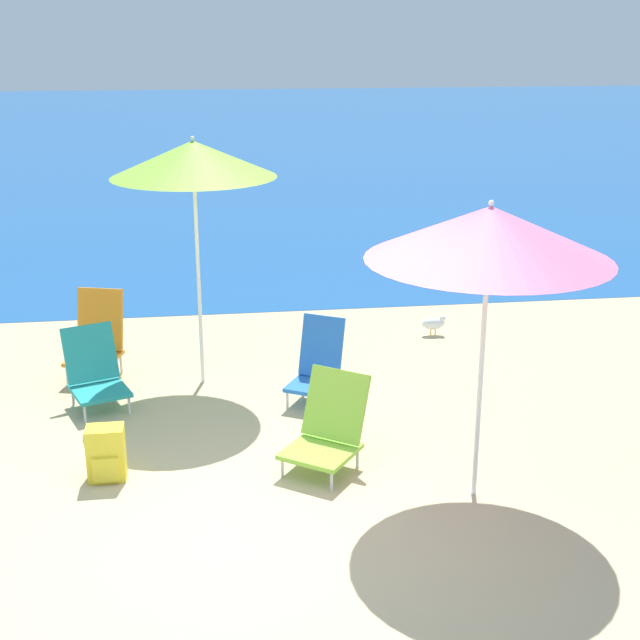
% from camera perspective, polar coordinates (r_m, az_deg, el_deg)
% --- Properties ---
extents(ground_plane, '(60.00, 60.00, 0.00)m').
position_cam_1_polar(ground_plane, '(6.40, -4.07, -12.92)').
color(ground_plane, '#C6B284').
extents(sea_water, '(60.00, 40.00, 0.01)m').
position_cam_1_polar(sea_water, '(30.48, -7.34, 11.95)').
color(sea_water, '#1E5699').
rests_on(sea_water, ground).
extents(beach_umbrella_lime, '(1.52, 1.52, 2.38)m').
position_cam_1_polar(beach_umbrella_lime, '(8.25, -8.12, 10.15)').
color(beach_umbrella_lime, white).
rests_on(beach_umbrella_lime, ground).
extents(beach_umbrella_pink, '(1.70, 1.70, 2.21)m').
position_cam_1_polar(beach_umbrella_pink, '(6.15, 10.79, 5.47)').
color(beach_umbrella_pink, white).
rests_on(beach_umbrella_pink, ground).
extents(beach_chair_blue, '(0.61, 0.66, 0.78)m').
position_cam_1_polar(beach_chair_blue, '(8.19, -0.15, -2.83)').
color(beach_chair_blue, silver).
rests_on(beach_chair_blue, ground).
extents(beach_chair_orange, '(0.60, 0.66, 0.86)m').
position_cam_1_polar(beach_chair_orange, '(9.03, -14.06, -1.05)').
color(beach_chair_orange, silver).
rests_on(beach_chair_orange, ground).
extents(beach_chair_lime, '(0.78, 0.81, 0.74)m').
position_cam_1_polar(beach_chair_lime, '(7.01, 0.53, -6.89)').
color(beach_chair_lime, silver).
rests_on(beach_chair_lime, ground).
extents(beach_chair_teal, '(0.66, 0.74, 0.72)m').
position_cam_1_polar(beach_chair_teal, '(8.36, -14.21, -3.25)').
color(beach_chair_teal, silver).
rests_on(beach_chair_teal, ground).
extents(backpack_yellow, '(0.28, 0.23, 0.43)m').
position_cam_1_polar(backpack_yellow, '(7.06, -13.52, -8.33)').
color(backpack_yellow, yellow).
rests_on(backpack_yellow, ground).
extents(seagull, '(0.27, 0.11, 0.23)m').
position_cam_1_polar(seagull, '(10.08, 7.32, -0.20)').
color(seagull, gold).
rests_on(seagull, ground).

